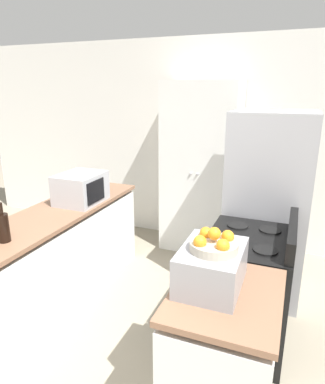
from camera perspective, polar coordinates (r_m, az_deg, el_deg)
wall_back at (r=4.51m, az=6.75°, el=7.97°), size 7.00×0.06×2.60m
counter_left at (r=3.47m, az=-17.00°, el=-10.48°), size 0.60×2.16×0.91m
counter_right at (r=2.30m, az=9.94°, el=-26.04°), size 0.60×0.76×0.91m
pantry_cabinet at (r=4.25m, az=6.33°, el=3.87°), size 0.90×0.55×2.08m
stove at (r=2.91m, az=13.79°, el=-15.40°), size 0.66×0.79×1.07m
refrigerator at (r=3.42m, az=17.00°, el=-2.47°), size 0.76×0.68×1.80m
microwave at (r=3.44m, az=-13.44°, el=0.62°), size 0.39×0.46×0.29m
wine_bottle at (r=2.77m, az=-25.04°, el=-5.30°), size 0.09×0.09×0.30m
toaster_oven at (r=2.00m, az=8.13°, el=-12.26°), size 0.35×0.46×0.23m
fruit_bowl at (r=1.91m, az=8.56°, el=-8.44°), size 0.27×0.27×0.13m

